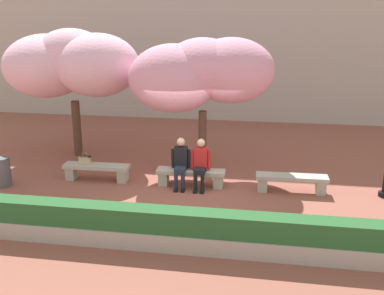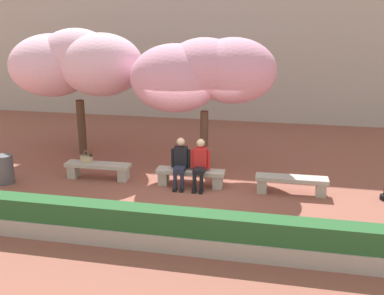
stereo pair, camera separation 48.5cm
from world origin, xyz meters
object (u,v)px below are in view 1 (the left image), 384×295
object	(u,v)px
stone_bench_near_west	(191,175)
person_seated_right	(201,162)
stone_bench_west_end	(97,170)
trash_bin	(2,172)
person_seated_left	(181,161)
handbag	(85,159)
stone_bench_center	(292,181)
cherry_tree_secondary	(70,64)
cherry_tree_main	(201,73)

from	to	relation	value
stone_bench_near_west	person_seated_right	size ratio (longest dim) A/B	1.40
stone_bench_west_end	trash_bin	distance (m)	2.43
stone_bench_west_end	person_seated_left	world-z (taller)	person_seated_left
stone_bench_near_west	handbag	xyz separation A→B (m)	(-2.93, 0.02, 0.28)
stone_bench_center	cherry_tree_secondary	world-z (taller)	cherry_tree_secondary
handbag	stone_bench_west_end	bearing A→B (deg)	-3.83
stone_bench_west_end	cherry_tree_secondary	distance (m)	3.66
stone_bench_near_west	trash_bin	world-z (taller)	trash_bin
stone_bench_center	person_seated_right	distance (m)	2.37
stone_bench_near_west	person_seated_left	bearing A→B (deg)	-168.32
person_seated_right	trash_bin	bearing A→B (deg)	-171.58
stone_bench_center	person_seated_right	world-z (taller)	person_seated_right
person_seated_left	stone_bench_center	bearing A→B (deg)	1.07
stone_bench_center	trash_bin	bearing A→B (deg)	-173.77
stone_bench_west_end	stone_bench_center	bearing A→B (deg)	0.00
person_seated_right	cherry_tree_main	world-z (taller)	cherry_tree_main
stone_bench_center	handbag	bearing A→B (deg)	179.77
handbag	cherry_tree_secondary	xyz separation A→B (m)	(-1.16, 2.07, 2.33)
person_seated_left	stone_bench_west_end	bearing A→B (deg)	178.69
stone_bench_west_end	person_seated_left	xyz separation A→B (m)	(2.34, -0.05, 0.40)
person_seated_left	handbag	xyz separation A→B (m)	(-2.67, 0.08, -0.12)
person_seated_left	handbag	world-z (taller)	person_seated_left
cherry_tree_main	cherry_tree_secondary	bearing A→B (deg)	169.00
stone_bench_west_end	stone_bench_near_west	xyz separation A→B (m)	(2.60, 0.00, 0.00)
person_seated_right	handbag	size ratio (longest dim) A/B	3.81
stone_bench_near_west	stone_bench_west_end	bearing A→B (deg)	180.00
stone_bench_west_end	person_seated_right	world-z (taller)	person_seated_right
person_seated_right	handbag	bearing A→B (deg)	178.64
handbag	stone_bench_near_west	bearing A→B (deg)	-0.44
stone_bench_center	cherry_tree_main	distance (m)	3.79
stone_bench_near_west	person_seated_left	size ratio (longest dim) A/B	1.40
stone_bench_center	stone_bench_near_west	bearing A→B (deg)	180.00
cherry_tree_secondary	stone_bench_west_end	bearing A→B (deg)	-54.49
person_seated_right	handbag	xyz separation A→B (m)	(-3.20, 0.08, -0.12)
cherry_tree_main	trash_bin	size ratio (longest dim) A/B	5.10
stone_bench_center	person_seated_right	bearing A→B (deg)	-178.68
handbag	cherry_tree_main	distance (m)	3.96
stone_bench_near_west	stone_bench_center	bearing A→B (deg)	0.00
stone_bench_center	cherry_tree_main	world-z (taller)	cherry_tree_main
stone_bench_center	trash_bin	world-z (taller)	trash_bin
stone_bench_west_end	cherry_tree_main	xyz separation A→B (m)	(2.67, 1.28, 2.52)
person_seated_right	cherry_tree_main	distance (m)	2.51
stone_bench_near_west	person_seated_left	world-z (taller)	person_seated_left
person_seated_left	cherry_tree_main	bearing A→B (deg)	75.94
stone_bench_west_end	person_seated_left	size ratio (longest dim) A/B	1.40
stone_bench_west_end	person_seated_right	distance (m)	2.89
stone_bench_near_west	cherry_tree_secondary	bearing A→B (deg)	152.89
cherry_tree_main	stone_bench_center	bearing A→B (deg)	-27.01
stone_bench_near_west	person_seated_left	distance (m)	0.47
person_seated_left	cherry_tree_main	world-z (taller)	cherry_tree_main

